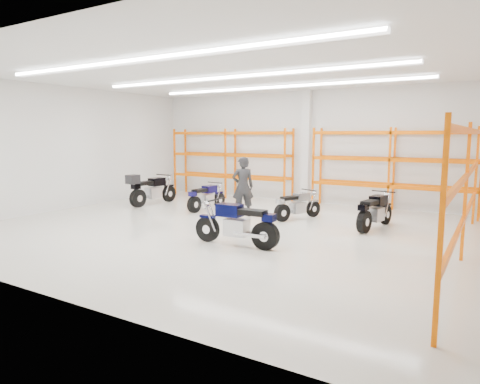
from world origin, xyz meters
The scene contains 11 objects.
ground centered at (0.00, 0.00, 0.00)m, with size 14.00×14.00×0.00m, color beige.
room_shell centered at (0.00, 0.03, 3.28)m, with size 14.02×12.02×4.51m.
motorcycle_main centered at (1.28, -1.48, 0.53)m, with size 2.33×0.77×1.14m.
motorcycle_back_a centered at (-4.94, 2.03, 0.60)m, with size 0.78×2.45×1.26m.
motorcycle_back_b centered at (-2.42, 2.23, 0.46)m, with size 0.66×2.00×0.98m.
motorcycle_back_c centered at (1.12, 2.35, 0.44)m, with size 0.95×1.82×0.95m.
motorcycle_back_d centered at (3.64, 2.20, 0.50)m, with size 0.79×2.16×1.07m.
standing_man centered at (-0.65, 1.93, 1.01)m, with size 0.73×0.48×2.01m, color black.
structural_column centered at (0.00, 5.82, 2.25)m, with size 0.32×0.32×4.50m, color white.
pallet_racking_back_left centered at (-3.40, 5.48, 1.79)m, with size 5.67×0.87×3.00m.
pallet_racking_back_right centered at (3.40, 5.48, 1.79)m, with size 5.67×0.87×3.00m.
Camera 1 is at (6.63, -10.29, 2.73)m, focal length 32.00 mm.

